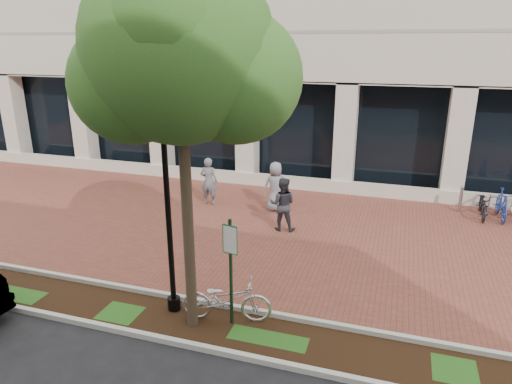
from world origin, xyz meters
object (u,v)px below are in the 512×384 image
(lamppost, at_px, (167,200))
(pedestrian_left, at_px, (209,181))
(parking_sign, at_px, (230,259))
(street_tree, at_px, (183,61))
(pedestrian_mid, at_px, (283,204))
(bollard, at_px, (461,199))
(locked_bicycle, at_px, (226,299))
(pedestrian_right, at_px, (276,187))

(lamppost, relative_size, pedestrian_left, 2.61)
(parking_sign, relative_size, street_tree, 0.33)
(pedestrian_left, bearing_deg, pedestrian_mid, 150.93)
(pedestrian_mid, bearing_deg, bollard, -154.82)
(locked_bicycle, relative_size, bollard, 1.98)
(street_tree, distance_m, pedestrian_mid, 7.08)
(parking_sign, distance_m, pedestrian_left, 7.61)
(pedestrian_right, xyz_separation_m, bollard, (6.16, 1.78, -0.38))
(parking_sign, height_order, lamppost, lamppost)
(parking_sign, distance_m, pedestrian_mid, 5.29)
(bollard, bearing_deg, parking_sign, -121.10)
(street_tree, distance_m, locked_bicycle, 4.87)
(parking_sign, bearing_deg, pedestrian_left, 128.16)
(locked_bicycle, relative_size, pedestrian_left, 1.10)
(parking_sign, height_order, pedestrian_left, parking_sign)
(pedestrian_left, bearing_deg, parking_sign, 113.57)
(street_tree, bearing_deg, lamppost, 152.99)
(pedestrian_right, relative_size, bollard, 1.80)
(pedestrian_left, distance_m, pedestrian_right, 2.48)
(street_tree, xyz_separation_m, bollard, (5.93, 8.87, -4.83))
(pedestrian_right, bearing_deg, bollard, 169.22)
(pedestrian_mid, distance_m, pedestrian_right, 1.75)
(locked_bicycle, bearing_deg, lamppost, 76.02)
(bollard, bearing_deg, street_tree, -123.77)
(locked_bicycle, relative_size, pedestrian_mid, 1.12)
(locked_bicycle, height_order, bollard, locked_bicycle)
(lamppost, distance_m, pedestrian_right, 6.97)
(lamppost, height_order, street_tree, street_tree)
(parking_sign, distance_m, pedestrian_right, 6.95)
(parking_sign, height_order, pedestrian_mid, parking_sign)
(lamppost, relative_size, pedestrian_mid, 2.67)
(lamppost, height_order, bollard, lamppost)
(parking_sign, bearing_deg, pedestrian_right, 109.19)
(lamppost, xyz_separation_m, pedestrian_mid, (1.13, 5.13, -1.71))
(lamppost, relative_size, locked_bicycle, 2.37)
(street_tree, bearing_deg, pedestrian_mid, 85.33)
(pedestrian_mid, height_order, pedestrian_right, pedestrian_right)
(pedestrian_mid, bearing_deg, locked_bicycle, 84.80)
(pedestrian_mid, bearing_deg, pedestrian_left, -32.44)
(parking_sign, distance_m, street_tree, 3.89)
(street_tree, height_order, pedestrian_right, street_tree)
(pedestrian_left, relative_size, pedestrian_right, 1.00)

